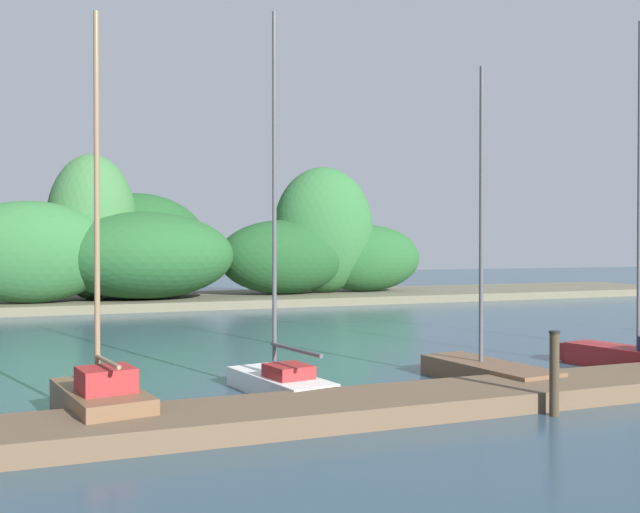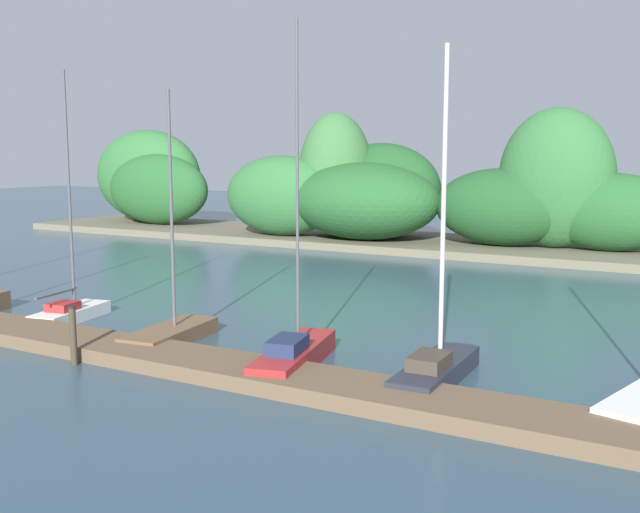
% 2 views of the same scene
% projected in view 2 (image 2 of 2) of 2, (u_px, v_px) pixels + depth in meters
% --- Properties ---
extents(dock_pier, '(28.83, 1.80, 0.35)m').
position_uv_depth(dock_pier, '(122.00, 350.00, 18.50)').
color(dock_pier, brown).
rests_on(dock_pier, ground).
extents(far_shore, '(56.10, 8.39, 7.37)m').
position_uv_depth(far_shore, '(346.00, 195.00, 41.92)').
color(far_shore, '#66604C').
rests_on(far_shore, ground).
extents(sailboat_2, '(1.50, 3.13, 7.53)m').
position_uv_depth(sailboat_2, '(72.00, 308.00, 22.55)').
color(sailboat_2, white).
rests_on(sailboat_2, ground).
extents(sailboat_3, '(1.56, 3.52, 6.74)m').
position_uv_depth(sailboat_3, '(173.00, 330.00, 19.96)').
color(sailboat_3, brown).
rests_on(sailboat_3, ground).
extents(sailboat_4, '(1.79, 4.24, 8.11)m').
position_uv_depth(sailboat_4, '(296.00, 352.00, 17.58)').
color(sailboat_4, maroon).
rests_on(sailboat_4, ground).
extents(sailboat_5, '(1.11, 3.98, 7.40)m').
position_uv_depth(sailboat_5, '(437.00, 364.00, 16.45)').
color(sailboat_5, '#232833').
rests_on(sailboat_5, ground).
extents(mooring_piling_1, '(0.19, 0.19, 1.45)m').
position_uv_depth(mooring_piling_1, '(73.00, 335.00, 17.69)').
color(mooring_piling_1, '#3D3323').
rests_on(mooring_piling_1, ground).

